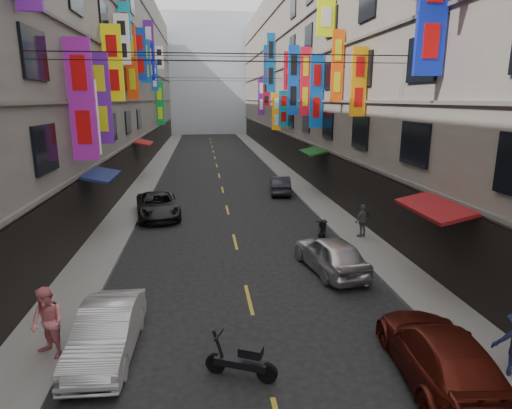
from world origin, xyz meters
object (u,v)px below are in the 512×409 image
object	(u,v)px
car_right_near	(440,354)
car_right_mid	(331,254)
pedestrian_rfar	(363,221)
scooter_crossing	(242,361)
pedestrian_lfar	(47,323)
car_left_far	(158,205)
car_left_mid	(107,332)
scooter_far_right	(322,231)
car_right_far	(280,185)

from	to	relation	value
car_right_near	car_right_mid	xyz separation A→B (m)	(-0.60, 6.78, 0.03)
pedestrian_rfar	scooter_crossing	bearing A→B (deg)	29.24
car_right_near	pedestrian_lfar	bearing A→B (deg)	-6.05
car_left_far	pedestrian_rfar	xyz separation A→B (m)	(10.06, -5.27, 0.24)
car_left_mid	car_right_mid	xyz separation A→B (m)	(7.40, 4.71, 0.05)
car_right_mid	car_right_near	bearing A→B (deg)	86.00
car_right_near	pedestrian_rfar	bearing A→B (deg)	-95.23
scooter_crossing	car_left_far	size ratio (longest dim) A/B	0.35
pedestrian_lfar	scooter_crossing	bearing A→B (deg)	21.70
pedestrian_rfar	car_right_near	bearing A→B (deg)	52.45
car_left_mid	car_left_far	size ratio (longest dim) A/B	0.82
scooter_far_right	car_left_far	bearing A→B (deg)	-12.65
scooter_crossing	pedestrian_lfar	bearing A→B (deg)	98.81
pedestrian_rfar	pedestrian_lfar	bearing A→B (deg)	9.91
scooter_crossing	car_left_mid	distance (m)	3.68
scooter_far_right	car_right_far	distance (m)	10.39
scooter_crossing	car_right_near	size ratio (longest dim) A/B	0.36
scooter_crossing	pedestrian_lfar	size ratio (longest dim) A/B	0.91
car_left_mid	pedestrian_rfar	bearing A→B (deg)	41.38
scooter_crossing	car_left_mid	size ratio (longest dim) A/B	0.42
car_right_near	car_right_far	bearing A→B (deg)	-84.06
car_left_far	car_right_near	xyz separation A→B (m)	(8.00, -15.68, 0.01)
car_left_mid	pedestrian_rfar	xyz separation A→B (m)	(10.06, 8.34, 0.26)
car_left_mid	car_right_far	bearing A→B (deg)	68.74
car_left_far	car_right_far	world-z (taller)	car_left_far
car_right_far	scooter_crossing	bearing A→B (deg)	84.62
car_right_near	pedestrian_lfar	distance (m)	9.62
scooter_crossing	car_right_mid	world-z (taller)	car_right_mid
car_right_far	pedestrian_lfar	xyz separation A→B (m)	(-9.40, -18.94, 0.42)
pedestrian_rfar	car_left_far	bearing A→B (deg)	-54.04
car_right_near	car_right_far	xyz separation A→B (m)	(0.00, 20.93, -0.06)
scooter_crossing	scooter_far_right	distance (m)	10.97
pedestrian_lfar	pedestrian_rfar	world-z (taller)	pedestrian_lfar
scooter_crossing	scooter_far_right	xyz separation A→B (m)	(4.75, 9.88, 0.00)
car_left_mid	pedestrian_rfar	distance (m)	13.07
car_left_mid	pedestrian_lfar	size ratio (longest dim) A/B	2.14
scooter_crossing	car_left_far	bearing A→B (deg)	37.08
pedestrian_rfar	car_left_mid	bearing A→B (deg)	13.28
car_right_mid	car_right_far	size ratio (longest dim) A/B	1.09
car_left_mid	car_right_far	world-z (taller)	car_left_mid
car_right_near	pedestrian_lfar	size ratio (longest dim) A/B	2.53
scooter_crossing	pedestrian_rfar	bearing A→B (deg)	-10.02
car_right_mid	car_left_mid	bearing A→B (deg)	23.41
car_right_far	car_left_mid	bearing A→B (deg)	74.46
car_left_far	car_right_far	distance (m)	9.57
scooter_far_right	car_right_mid	bearing A→B (deg)	98.40
car_right_near	car_right_mid	world-z (taller)	car_right_mid
car_right_far	pedestrian_rfar	xyz separation A→B (m)	(2.06, -10.53, 0.29)
car_left_far	pedestrian_lfar	bearing A→B (deg)	-105.05
car_left_mid	car_left_far	xyz separation A→B (m)	(0.00, 13.61, 0.02)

